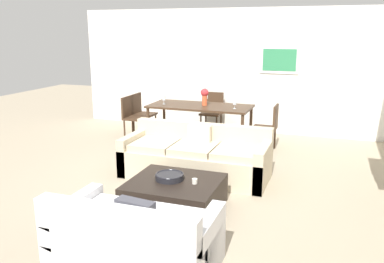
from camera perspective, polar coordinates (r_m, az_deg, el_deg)
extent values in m
plane|color=tan|center=(6.09, -0.51, -7.30)|extent=(18.00, 18.00, 0.00)
cube|color=silver|center=(9.05, 9.05, 8.37)|extent=(8.40, 0.06, 2.70)
cube|color=white|center=(8.91, 12.23, 9.83)|extent=(0.83, 0.02, 0.58)
cube|color=#338C59|center=(8.89, 12.22, 9.82)|extent=(0.70, 0.01, 0.46)
cube|color=beige|center=(6.28, 0.43, -4.58)|extent=(2.25, 0.90, 0.42)
cube|color=beige|center=(6.51, 1.50, -0.35)|extent=(2.25, 0.16, 0.36)
cube|color=beige|center=(6.66, -8.19, -2.83)|extent=(0.14, 0.90, 0.60)
cube|color=beige|center=(6.01, 10.01, -4.77)|extent=(0.14, 0.90, 0.60)
cube|color=beige|center=(6.41, -5.25, -1.84)|extent=(0.64, 0.70, 0.10)
cube|color=beige|center=(6.17, 0.31, -2.41)|extent=(0.64, 0.70, 0.10)
cube|color=beige|center=(6.00, 6.26, -2.99)|extent=(0.64, 0.70, 0.10)
cube|color=beige|center=(6.34, 1.06, -0.73)|extent=(0.36, 0.13, 0.36)
cube|color=white|center=(4.05, -7.85, -15.78)|extent=(1.52, 0.90, 0.42)
cube|color=white|center=(3.58, -10.83, -13.03)|extent=(1.52, 0.16, 0.36)
cube|color=white|center=(3.77, 1.87, -16.48)|extent=(0.14, 0.90, 0.60)
cube|color=white|center=(4.34, -16.22, -12.76)|extent=(0.14, 0.90, 0.60)
cube|color=white|center=(3.84, -3.47, -13.03)|extent=(0.60, 0.70, 0.10)
cube|color=white|center=(4.10, -11.64, -11.47)|extent=(0.60, 0.70, 0.10)
cube|color=#4C4C56|center=(3.68, -7.96, -12.17)|extent=(0.37, 0.17, 0.36)
cube|color=black|center=(5.20, -2.44, -8.93)|extent=(1.13, 1.00, 0.38)
cylinder|color=black|center=(5.16, -3.19, -6.41)|extent=(0.36, 0.36, 0.07)
torus|color=black|center=(5.15, -3.19, -6.04)|extent=(0.36, 0.36, 0.02)
cylinder|color=silver|center=(5.02, 0.38, -7.01)|extent=(0.07, 0.07, 0.07)
cube|color=#422D1E|center=(8.19, 1.13, 3.57)|extent=(2.06, 0.93, 0.04)
cylinder|color=#422D1E|center=(8.26, -6.18, 0.92)|extent=(0.06, 0.06, 0.71)
cylinder|color=#422D1E|center=(7.64, 7.08, -0.19)|extent=(0.06, 0.06, 0.71)
cylinder|color=#422D1E|center=(8.98, -3.95, 2.03)|extent=(0.06, 0.06, 0.71)
cylinder|color=#422D1E|center=(8.41, 8.29, 1.10)|extent=(0.06, 0.06, 0.71)
cube|color=#422D1E|center=(7.74, 10.16, 0.46)|extent=(0.44, 0.44, 0.04)
cube|color=#422D1E|center=(7.66, 11.71, 2.05)|extent=(0.04, 0.44, 0.43)
cylinder|color=#422D1E|center=(7.99, 9.04, -0.72)|extent=(0.04, 0.04, 0.41)
cylinder|color=#422D1E|center=(7.65, 8.53, -1.37)|extent=(0.04, 0.04, 0.41)
cylinder|color=#422D1E|center=(7.94, 11.59, -0.94)|extent=(0.04, 0.04, 0.41)
cylinder|color=#422D1E|center=(7.59, 11.20, -1.60)|extent=(0.04, 0.04, 0.41)
cube|color=#422D1E|center=(8.94, -6.69, 2.41)|extent=(0.44, 0.44, 0.04)
cube|color=#422D1E|center=(8.99, -7.88, 3.96)|extent=(0.04, 0.44, 0.43)
cylinder|color=#422D1E|center=(8.76, -6.11, 0.67)|extent=(0.04, 0.04, 0.41)
cylinder|color=#422D1E|center=(9.07, -5.13, 1.17)|extent=(0.04, 0.04, 0.41)
cylinder|color=#422D1E|center=(8.92, -8.20, 0.85)|extent=(0.04, 0.04, 0.41)
cylinder|color=#422D1E|center=(9.23, -7.17, 1.33)|extent=(0.04, 0.04, 0.41)
cube|color=#422D1E|center=(8.58, -7.92, 1.88)|extent=(0.44, 0.44, 0.04)
cube|color=#422D1E|center=(8.63, -9.16, 3.49)|extent=(0.04, 0.44, 0.43)
cylinder|color=#422D1E|center=(8.39, -7.34, 0.05)|extent=(0.04, 0.04, 0.41)
cylinder|color=#422D1E|center=(8.71, -6.28, 0.59)|extent=(0.04, 0.04, 0.41)
cylinder|color=#422D1E|center=(8.56, -9.50, 0.24)|extent=(0.04, 0.04, 0.41)
cylinder|color=#422D1E|center=(8.86, -8.38, 0.77)|extent=(0.04, 0.04, 0.41)
cube|color=#422D1E|center=(8.98, 2.71, 2.55)|extent=(0.44, 0.44, 0.04)
cube|color=#422D1E|center=(9.13, 3.09, 4.23)|extent=(0.44, 0.04, 0.43)
cylinder|color=#422D1E|center=(8.92, 1.25, 0.99)|extent=(0.04, 0.04, 0.41)
cylinder|color=#422D1E|center=(8.81, 3.47, 0.81)|extent=(0.04, 0.04, 0.41)
cylinder|color=#422D1E|center=(9.25, 1.95, 1.46)|extent=(0.04, 0.04, 0.41)
cylinder|color=#422D1E|center=(9.15, 4.10, 1.30)|extent=(0.04, 0.04, 0.41)
cylinder|color=silver|center=(8.34, -3.98, 3.89)|extent=(0.06, 0.06, 0.01)
cylinder|color=silver|center=(8.34, -3.98, 4.17)|extent=(0.01, 0.01, 0.08)
cylinder|color=silver|center=(8.32, -3.99, 4.77)|extent=(0.07, 0.07, 0.10)
cylinder|color=silver|center=(7.88, 6.01, 3.25)|extent=(0.06, 0.06, 0.01)
cylinder|color=silver|center=(7.87, 6.02, 3.54)|extent=(0.01, 0.01, 0.07)
cylinder|color=silver|center=(7.86, 6.03, 4.06)|extent=(0.06, 0.06, 0.07)
cylinder|color=silver|center=(8.57, 1.99, 4.19)|extent=(0.06, 0.06, 0.01)
cylinder|color=silver|center=(8.56, 2.00, 4.43)|extent=(0.01, 0.01, 0.07)
cylinder|color=silver|center=(8.55, 2.00, 4.90)|extent=(0.08, 0.08, 0.08)
cylinder|color=#D85933|center=(8.18, 1.79, 4.41)|extent=(0.10, 0.10, 0.20)
sphere|color=red|center=(8.16, 1.80, 5.51)|extent=(0.16, 0.16, 0.16)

